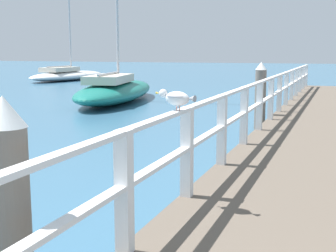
# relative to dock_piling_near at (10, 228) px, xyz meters

# --- Properties ---
(pier_deck) EXTENTS (3.02, 23.70, 0.39)m
(pier_deck) POSITION_rel_dock_piling_near_xyz_m (1.81, 8.79, -0.68)
(pier_deck) COLOR brown
(pier_deck) RESTS_ON ground_plane
(pier_railing) EXTENTS (0.12, 22.22, 1.01)m
(pier_railing) POSITION_rel_dock_piling_near_xyz_m (0.38, 8.79, 0.14)
(pier_railing) COLOR white
(pier_railing) RESTS_ON pier_deck
(dock_piling_near) EXTENTS (0.29, 0.29, 1.74)m
(dock_piling_near) POSITION_rel_dock_piling_near_xyz_m (0.00, 0.00, 0.00)
(dock_piling_near) COLOR #6B6056
(dock_piling_near) RESTS_ON ground_plane
(dock_piling_far) EXTENTS (0.29, 0.29, 1.74)m
(dock_piling_far) POSITION_rel_dock_piling_near_xyz_m (0.00, 9.58, 0.00)
(dock_piling_far) COLOR #6B6056
(dock_piling_far) RESTS_ON ground_plane
(seagull_foreground) EXTENTS (0.47, 0.22, 0.21)m
(seagull_foreground) POSITION_rel_dock_piling_near_xyz_m (0.37, 2.15, 0.66)
(seagull_foreground) COLOR white
(seagull_foreground) RESTS_ON pier_railing
(boat_0) EXTENTS (3.84, 8.11, 9.65)m
(boat_0) POSITION_rel_dock_piling_near_xyz_m (-6.54, 14.19, -0.40)
(boat_0) COLOR #197266
(boat_0) RESTS_ON ground_plane
(boat_3) EXTENTS (2.80, 7.85, 10.50)m
(boat_3) POSITION_rel_dock_piling_near_xyz_m (-16.03, 25.35, -0.48)
(boat_3) COLOR white
(boat_3) RESTS_ON ground_plane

